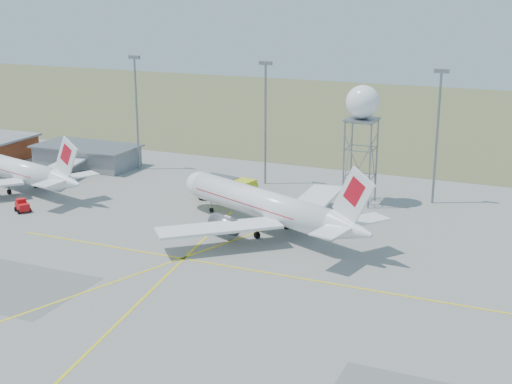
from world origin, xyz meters
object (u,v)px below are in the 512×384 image
at_px(fire_truck, 228,190).
at_px(baggage_tug, 22,207).
at_px(airliner_far, 17,170).
at_px(radar_tower, 361,138).
at_px(airliner_main, 265,206).

bearing_deg(fire_truck, baggage_tug, -134.27).
xyz_separation_m(airliner_far, radar_tower, (53.35, 15.04, 6.93)).
distance_m(airliner_main, airliner_far, 45.28).
bearing_deg(baggage_tug, radar_tower, 60.71).
distance_m(radar_tower, fire_truck, 21.86).
bearing_deg(airliner_main, airliner_far, 19.95).
bearing_deg(airliner_main, fire_truck, -20.66).
bearing_deg(radar_tower, fire_truck, -158.28).
bearing_deg(fire_truck, airliner_main, -31.41).
relative_size(radar_tower, baggage_tug, 6.25).
xyz_separation_m(airliner_far, baggage_tug, (8.89, -9.15, -2.56)).
bearing_deg(airliner_far, fire_truck, -152.38).
height_order(airliner_far, baggage_tug, airliner_far).
xyz_separation_m(airliner_main, baggage_tug, (-36.31, -6.39, -2.93)).
xyz_separation_m(fire_truck, baggage_tug, (-25.67, -16.70, -1.19)).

